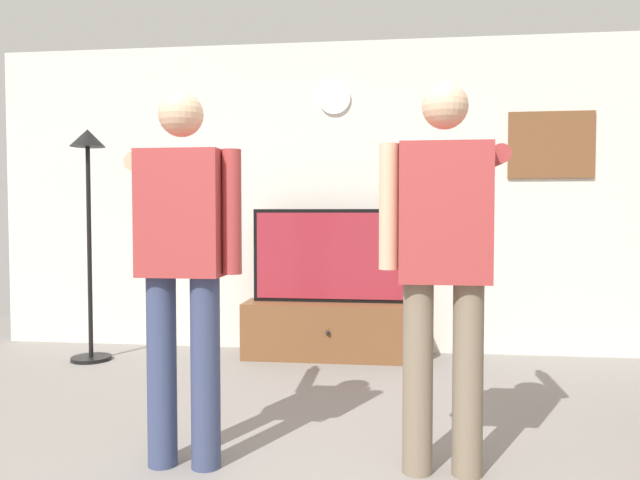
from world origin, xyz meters
TOP-DOWN VIEW (x-y plane):
  - back_wall at (0.00, 2.95)m, footprint 6.40×0.10m
  - tv_stand at (-0.12, 2.60)m, footprint 1.45×0.44m
  - television at (-0.12, 2.65)m, footprint 1.32×0.07m
  - wall_clock at (-0.12, 2.89)m, footprint 0.28×0.03m
  - framed_picture at (1.70, 2.90)m, footprint 0.70×0.04m
  - floor_lamp at (-2.07, 2.28)m, footprint 0.32×0.32m
  - person_standing_nearer_lamp at (-0.59, 0.37)m, footprint 0.57×0.78m
  - person_standing_nearer_couch at (0.63, 0.44)m, footprint 0.59×0.78m

SIDE VIEW (x-z plane):
  - tv_stand at x=-0.12m, z-range 0.00..0.46m
  - television at x=-0.12m, z-range 0.46..1.25m
  - person_standing_nearer_lamp at x=-0.59m, z-range 0.12..1.89m
  - person_standing_nearer_couch at x=0.63m, z-range 0.12..1.92m
  - back_wall at x=0.00m, z-range 0.00..2.70m
  - floor_lamp at x=-2.07m, z-range 0.41..2.30m
  - framed_picture at x=1.70m, z-range 1.50..2.06m
  - wall_clock at x=-0.12m, z-range 2.07..2.35m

